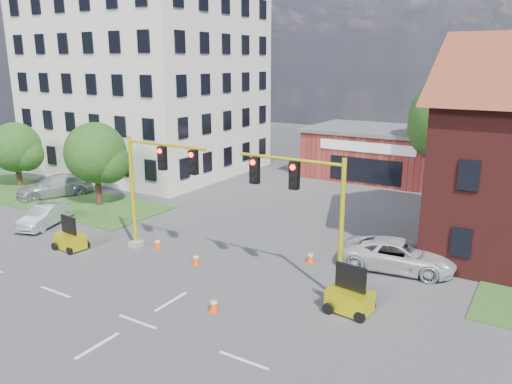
% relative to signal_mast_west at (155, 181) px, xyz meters
% --- Properties ---
extents(ground, '(120.00, 120.00, 0.00)m').
position_rel_signal_mast_west_xyz_m(ground, '(4.36, -6.00, -3.92)').
color(ground, '#4A4A4C').
rests_on(ground, ground).
extents(grass_verge_nw, '(22.00, 6.00, 0.08)m').
position_rel_signal_mast_west_xyz_m(grass_verge_nw, '(-15.64, 4.00, -3.88)').
color(grass_verge_nw, '#29511E').
rests_on(grass_verge_nw, ground).
extents(lane_markings, '(60.00, 36.00, 0.01)m').
position_rel_signal_mast_west_xyz_m(lane_markings, '(4.36, -9.00, -3.91)').
color(lane_markings, white).
rests_on(lane_markings, ground).
extents(office_block, '(18.40, 15.40, 20.60)m').
position_rel_signal_mast_west_xyz_m(office_block, '(-15.64, 15.91, 6.39)').
color(office_block, silver).
rests_on(office_block, ground).
extents(brick_shop, '(12.40, 8.40, 4.30)m').
position_rel_signal_mast_west_xyz_m(brick_shop, '(4.36, 23.99, -1.76)').
color(brick_shop, maroon).
rests_on(brick_shop, ground).
extents(tree_large, '(7.40, 7.05, 9.10)m').
position_rel_signal_mast_west_xyz_m(tree_large, '(11.21, 21.08, 1.43)').
color(tree_large, '#311F12').
rests_on(tree_large, ground).
extents(tree_nw_front, '(4.45, 4.24, 5.92)m').
position_rel_signal_mast_west_xyz_m(tree_nw_front, '(-9.43, 4.58, -0.28)').
color(tree_nw_front, '#311F12').
rests_on(tree_nw_front, ground).
extents(tree_nw_rear, '(4.20, 4.00, 5.24)m').
position_rel_signal_mast_west_xyz_m(tree_nw_rear, '(-19.44, 5.08, -0.83)').
color(tree_nw_rear, '#311F12').
rests_on(tree_nw_rear, ground).
extents(signal_mast_west, '(5.30, 0.60, 6.20)m').
position_rel_signal_mast_west_xyz_m(signal_mast_west, '(0.00, 0.00, 0.00)').
color(signal_mast_west, gray).
rests_on(signal_mast_west, ground).
extents(signal_mast_east, '(5.30, 0.60, 6.20)m').
position_rel_signal_mast_west_xyz_m(signal_mast_east, '(8.71, 0.00, 0.00)').
color(signal_mast_east, gray).
rests_on(signal_mast_east, ground).
extents(trailer_west, '(1.69, 1.22, 1.81)m').
position_rel_signal_mast_west_xyz_m(trailer_west, '(-4.36, -2.19, -3.35)').
color(trailer_west, yellow).
rests_on(trailer_west, ground).
extents(trailer_east, '(1.85, 1.35, 1.97)m').
position_rel_signal_mast_west_xyz_m(trailer_east, '(11.19, -0.86, -3.31)').
color(trailer_east, yellow).
rests_on(trailer_east, ground).
extents(cone_a, '(0.40, 0.40, 0.70)m').
position_rel_signal_mast_west_xyz_m(cone_a, '(-0.38, 0.36, -3.58)').
color(cone_a, '#FF420D').
rests_on(cone_a, ground).
extents(cone_b, '(0.40, 0.40, 0.70)m').
position_rel_signal_mast_west_xyz_m(cone_b, '(2.79, -0.27, -3.58)').
color(cone_b, '#FF420D').
rests_on(cone_b, ground).
extents(cone_c, '(0.40, 0.40, 0.70)m').
position_rel_signal_mast_west_xyz_m(cone_c, '(6.44, -3.74, -3.58)').
color(cone_c, '#FF420D').
rests_on(cone_c, ground).
extents(cone_d, '(0.40, 0.40, 0.70)m').
position_rel_signal_mast_west_xyz_m(cone_d, '(7.58, 3.00, -3.58)').
color(cone_d, '#FF420D').
rests_on(cone_d, ground).
extents(pickup_white, '(5.69, 3.23, 1.50)m').
position_rel_signal_mast_west_xyz_m(pickup_white, '(11.63, 4.50, -3.17)').
color(pickup_white, silver).
rests_on(pickup_white, ground).
extents(sedan_silver_front, '(2.61, 4.28, 1.33)m').
position_rel_signal_mast_west_xyz_m(sedan_silver_front, '(-8.97, -0.39, -3.25)').
color(sedan_silver_front, '#B9BBC2').
rests_on(sedan_silver_front, ground).
extents(sedan_silver_rear, '(4.34, 5.92, 1.59)m').
position_rel_signal_mast_west_xyz_m(sedan_silver_rear, '(-14.48, 4.52, -3.12)').
color(sedan_silver_rear, '#B9BBC2').
rests_on(sedan_silver_rear, ground).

